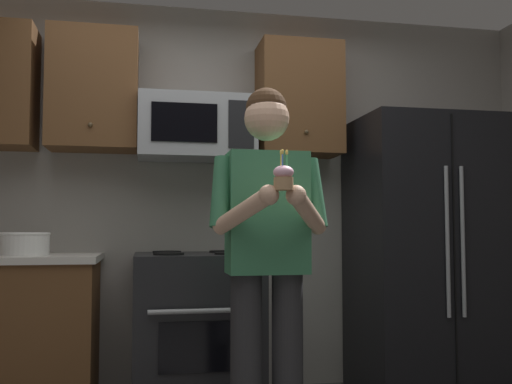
# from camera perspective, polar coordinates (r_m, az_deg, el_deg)

# --- Properties ---
(wall_back) EXTENTS (4.40, 0.10, 2.60)m
(wall_back) POSITION_cam_1_polar(r_m,az_deg,el_deg) (3.98, -4.17, -0.39)
(wall_back) COLOR gray
(wall_back) RESTS_ON ground
(oven_range) EXTENTS (0.76, 0.70, 0.93)m
(oven_range) POSITION_cam_1_polar(r_m,az_deg,el_deg) (3.62, -5.91, -13.39)
(oven_range) COLOR black
(oven_range) RESTS_ON ground
(microwave) EXTENTS (0.74, 0.41, 0.40)m
(microwave) POSITION_cam_1_polar(r_m,az_deg,el_deg) (3.74, -5.94, 6.30)
(microwave) COLOR #9EA0A5
(refrigerator) EXTENTS (0.90, 0.75, 1.80)m
(refrigerator) POSITION_cam_1_polar(r_m,az_deg,el_deg) (3.96, 16.49, -6.03)
(refrigerator) COLOR black
(refrigerator) RESTS_ON ground
(cabinet_row_upper) EXTENTS (2.78, 0.36, 0.76)m
(cabinet_row_upper) POSITION_cam_1_polar(r_m,az_deg,el_deg) (3.83, -14.71, 9.67)
(cabinet_row_upper) COLOR brown
(bowl_large_white) EXTENTS (0.29, 0.29, 0.13)m
(bowl_large_white) POSITION_cam_1_polar(r_m,az_deg,el_deg) (3.60, -22.02, -4.74)
(bowl_large_white) COLOR white
(bowl_large_white) RESTS_ON counter_left
(person) EXTENTS (0.60, 0.48, 1.76)m
(person) POSITION_cam_1_polar(r_m,az_deg,el_deg) (2.75, 1.14, -5.31)
(person) COLOR #262628
(person) RESTS_ON ground
(cupcake) EXTENTS (0.09, 0.09, 0.17)m
(cupcake) POSITION_cam_1_polar(r_m,az_deg,el_deg) (2.43, 2.75, 1.49)
(cupcake) COLOR #A87F56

